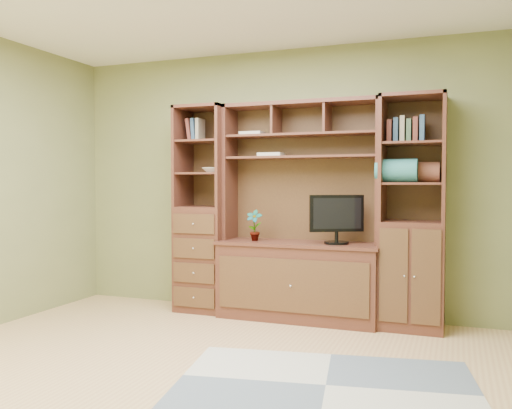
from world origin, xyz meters
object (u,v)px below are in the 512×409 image
at_px(center_hutch, 299,211).
at_px(left_tower, 204,209).
at_px(monitor, 337,210).
at_px(right_tower, 412,213).

bearing_deg(center_hutch, left_tower, 177.71).
bearing_deg(center_hutch, monitor, -5.43).
distance_m(center_hutch, monitor, 0.37).
relative_size(center_hutch, monitor, 3.33).
relative_size(center_hutch, right_tower, 1.00).
bearing_deg(center_hutch, right_tower, 2.23).
xyz_separation_m(left_tower, monitor, (1.37, -0.07, 0.01)).
height_order(center_hutch, right_tower, same).
bearing_deg(left_tower, monitor, -3.14).
relative_size(right_tower, monitor, 3.33).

